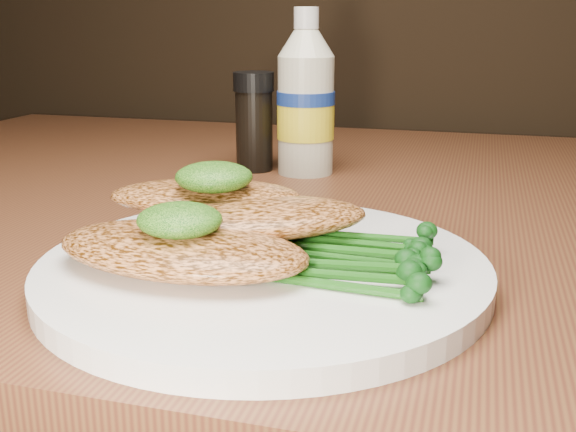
# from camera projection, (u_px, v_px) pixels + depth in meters

# --- Properties ---
(plate) EXTENTS (0.29, 0.29, 0.02)m
(plate) POSITION_uv_depth(u_px,v_px,m) (264.00, 270.00, 0.45)
(plate) COLOR white
(plate) RESTS_ON dining_table
(chicken_front) EXTENTS (0.17, 0.10, 0.03)m
(chicken_front) POSITION_uv_depth(u_px,v_px,m) (181.00, 249.00, 0.42)
(chicken_front) COLOR #CB7A40
(chicken_front) RESTS_ON plate
(chicken_mid) EXTENTS (0.17, 0.14, 0.02)m
(chicken_mid) POSITION_uv_depth(u_px,v_px,m) (254.00, 218.00, 0.46)
(chicken_mid) COLOR #CB7A40
(chicken_mid) RESTS_ON plate
(chicken_back) EXTENTS (0.15, 0.10, 0.02)m
(chicken_back) POSITION_uv_depth(u_px,v_px,m) (205.00, 196.00, 0.49)
(chicken_back) COLOR #CB7A40
(chicken_back) RESTS_ON plate
(pesto_front) EXTENTS (0.05, 0.05, 0.02)m
(pesto_front) POSITION_uv_depth(u_px,v_px,m) (180.00, 220.00, 0.41)
(pesto_front) COLOR #073207
(pesto_front) RESTS_ON chicken_front
(pesto_back) EXTENTS (0.06, 0.06, 0.02)m
(pesto_back) POSITION_uv_depth(u_px,v_px,m) (214.00, 177.00, 0.47)
(pesto_back) COLOR #073207
(pesto_back) RESTS_ON chicken_back
(broccolini_bundle) EXTENTS (0.16, 0.13, 0.02)m
(broccolini_bundle) POSITION_uv_depth(u_px,v_px,m) (343.00, 250.00, 0.43)
(broccolini_bundle) COLOR #185312
(broccolini_bundle) RESTS_ON plate
(mayo_bottle) EXTENTS (0.08, 0.08, 0.18)m
(mayo_bottle) POSITION_uv_depth(u_px,v_px,m) (306.00, 92.00, 0.73)
(mayo_bottle) COLOR beige
(mayo_bottle) RESTS_ON dining_table
(pepper_grinder) EXTENTS (0.05, 0.05, 0.11)m
(pepper_grinder) POSITION_uv_depth(u_px,v_px,m) (254.00, 122.00, 0.76)
(pepper_grinder) COLOR black
(pepper_grinder) RESTS_ON dining_table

